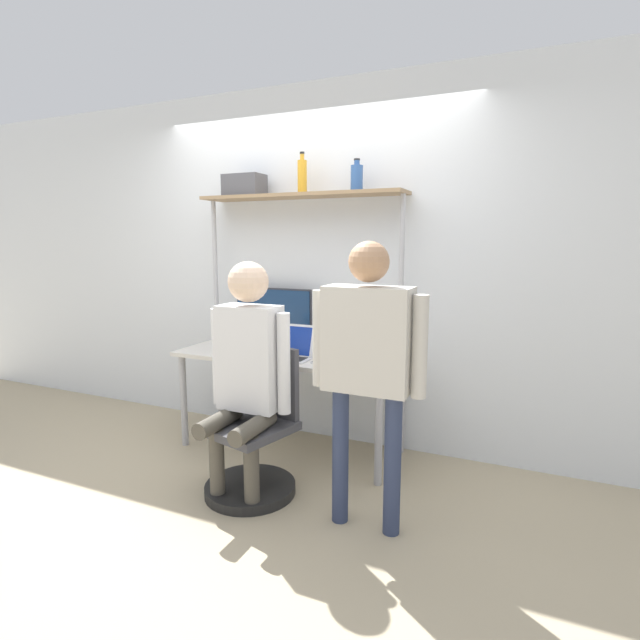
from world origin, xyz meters
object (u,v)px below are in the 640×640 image
at_px(bottle_blue, 357,178).
at_px(office_chair, 254,449).
at_px(cell_phone, 320,361).
at_px(storage_box, 244,185).
at_px(person_seated, 247,361).
at_px(bottle_amber, 302,176).
at_px(monitor, 273,312).
at_px(laptop, 288,348).
at_px(person_standing, 368,351).

bearing_deg(bottle_blue, office_chair, -112.31).
distance_m(cell_phone, storage_box, 1.48).
height_order(office_chair, bottle_blue, bottle_blue).
height_order(cell_phone, storage_box, storage_box).
relative_size(person_seated, storage_box, 4.72).
distance_m(cell_phone, bottle_amber, 1.34).
distance_m(monitor, laptop, 0.50).
bearing_deg(person_seated, monitor, 110.32).
bearing_deg(bottle_blue, person_standing, -66.27).
height_order(laptop, bottle_blue, bottle_blue).
bearing_deg(monitor, office_chair, -68.20).
height_order(person_seated, person_standing, person_standing).
distance_m(bottle_blue, bottle_amber, 0.42).
bearing_deg(office_chair, laptop, 94.51).
distance_m(office_chair, storage_box, 1.97).
height_order(person_standing, storage_box, storage_box).
bearing_deg(storage_box, bottle_amber, 0.00).
xyz_separation_m(monitor, person_seated, (0.34, -0.93, -0.15)).
relative_size(laptop, cell_phone, 2.40).
xyz_separation_m(cell_phone, bottle_amber, (-0.28, 0.32, 1.27)).
bearing_deg(office_chair, storage_box, 123.82).
relative_size(laptop, person_standing, 0.23).
height_order(person_seated, storage_box, storage_box).
bearing_deg(person_standing, monitor, 138.55).
xyz_separation_m(monitor, bottle_amber, (0.28, -0.05, 1.01)).
bearing_deg(monitor, storage_box, -167.65).
bearing_deg(person_seated, laptop, 93.18).
relative_size(monitor, bottle_blue, 3.02).
xyz_separation_m(laptop, bottle_amber, (-0.03, 0.30, 1.21)).
height_order(office_chair, person_seated, person_seated).
bearing_deg(cell_phone, person_seated, -111.46).
bearing_deg(bottle_amber, person_standing, -48.45).
bearing_deg(bottle_amber, storage_box, -180.00).
height_order(bottle_blue, bottle_amber, bottle_amber).
height_order(office_chair, storage_box, storage_box).
bearing_deg(office_chair, cell_phone, 67.91).
distance_m(laptop, person_seated, 0.59).
xyz_separation_m(monitor, laptop, (0.31, -0.34, -0.20)).
relative_size(cell_phone, storage_box, 0.50).
bearing_deg(bottle_blue, storage_box, -180.00).
bearing_deg(bottle_amber, cell_phone, -48.93).
xyz_separation_m(laptop, person_standing, (0.80, -0.64, 0.19)).
distance_m(laptop, cell_phone, 0.26).
distance_m(monitor, bottle_amber, 1.05).
xyz_separation_m(laptop, cell_phone, (0.25, -0.03, -0.06)).
bearing_deg(laptop, cell_phone, -6.50).
xyz_separation_m(person_seated, storage_box, (-0.55, 0.89, 1.12)).
bearing_deg(person_seated, office_chair, 76.50).
xyz_separation_m(bottle_amber, storage_box, (-0.49, -0.00, -0.04)).
relative_size(cell_phone, office_chair, 0.17).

